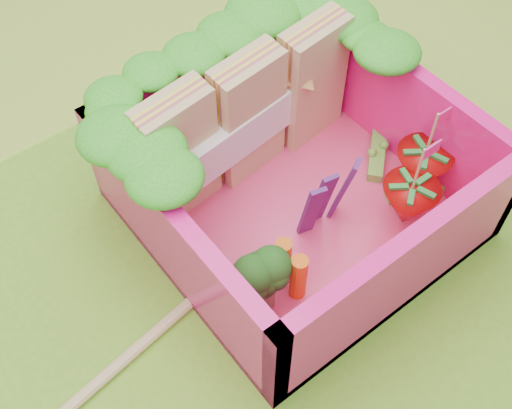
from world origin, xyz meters
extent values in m
plane|color=#95C638|center=(0.00, 0.00, 0.00)|extent=(14.00, 14.00, 0.00)
cube|color=#6BA725|center=(0.00, 0.00, 0.01)|extent=(2.60, 2.60, 0.03)
cube|color=#EC3C71|center=(0.45, 0.18, 0.06)|extent=(1.30, 1.30, 0.05)
cube|color=#FF1582|center=(0.45, 0.80, 0.31)|extent=(1.30, 0.07, 0.55)
cube|color=#FF1582|center=(0.45, -0.43, 0.31)|extent=(1.30, 0.07, 0.55)
cube|color=#FF1582|center=(-0.16, 0.18, 0.31)|extent=(0.07, 1.30, 0.55)
cube|color=#FF1582|center=(1.07, 0.18, 0.31)|extent=(0.07, 1.30, 0.55)
ellipsoid|color=#20961B|center=(-0.05, 0.76, 0.64)|extent=(0.30, 0.30, 0.11)
ellipsoid|color=#20961B|center=(0.15, 0.76, 0.64)|extent=(0.30, 0.30, 0.11)
ellipsoid|color=#20961B|center=(0.35, 0.76, 0.64)|extent=(0.30, 0.30, 0.11)
ellipsoid|color=#20961B|center=(0.55, 0.76, 0.64)|extent=(0.30, 0.30, 0.11)
ellipsoid|color=#20961B|center=(0.75, 0.76, 0.64)|extent=(0.30, 0.30, 0.11)
ellipsoid|color=#20961B|center=(-0.13, 0.28, 0.64)|extent=(0.27, 0.27, 0.10)
ellipsoid|color=#20961B|center=(-0.13, 0.42, 0.64)|extent=(0.27, 0.27, 0.10)
ellipsoid|color=#20961B|center=(-0.13, 0.56, 0.64)|extent=(0.27, 0.27, 0.10)
ellipsoid|color=#20961B|center=(-0.13, 0.70, 0.64)|extent=(0.27, 0.27, 0.10)
ellipsoid|color=#20961B|center=(1.03, 0.28, 0.64)|extent=(0.27, 0.27, 0.10)
ellipsoid|color=#20961B|center=(1.03, 0.42, 0.64)|extent=(0.27, 0.27, 0.10)
ellipsoid|color=#20961B|center=(1.03, 0.56, 0.64)|extent=(0.27, 0.27, 0.10)
cube|color=tan|center=(0.08, 0.53, 0.39)|extent=(0.36, 0.19, 0.61)
cube|color=tan|center=(0.45, 0.53, 0.39)|extent=(0.36, 0.19, 0.61)
cube|color=tan|center=(0.82, 0.53, 0.39)|extent=(0.36, 0.19, 0.61)
cube|color=white|center=(0.45, 0.53, 0.36)|extent=(1.12, 0.30, 0.20)
cylinder|color=#5E8B43|center=(0.02, -0.11, 0.15)|extent=(0.12, 0.12, 0.14)
ellipsoid|color=#155017|center=(0.02, -0.11, 0.28)|extent=(0.31, 0.31, 0.12)
cylinder|color=orange|center=(0.17, -0.16, 0.20)|extent=(0.07, 0.07, 0.25)
cylinder|color=orange|center=(0.17, -0.06, 0.20)|extent=(0.07, 0.07, 0.24)
cube|color=#4A1A5E|center=(0.39, 0.02, 0.27)|extent=(0.07, 0.04, 0.38)
cube|color=#4A1A5E|center=(0.47, 0.04, 0.27)|extent=(0.07, 0.03, 0.38)
cube|color=#4A1A5E|center=(0.58, 0.02, 0.27)|extent=(0.07, 0.05, 0.38)
cone|color=red|center=(0.77, -0.18, 0.20)|extent=(0.25, 0.25, 0.25)
cylinder|color=tan|center=(0.77, -0.18, 0.45)|extent=(0.01, 0.01, 0.24)
cube|color=#FC2A94|center=(0.82, -0.18, 0.53)|extent=(0.10, 0.01, 0.06)
cone|color=red|center=(0.95, -0.08, 0.21)|extent=(0.25, 0.25, 0.25)
cylinder|color=tan|center=(0.95, -0.08, 0.45)|extent=(0.01, 0.01, 0.24)
cube|color=#FC2A94|center=(1.00, -0.08, 0.53)|extent=(0.10, 0.01, 0.06)
cube|color=#6DBD3B|center=(0.95, 0.17, 0.11)|extent=(0.29, 0.26, 0.05)
cube|color=#6DBD3B|center=(0.95, -0.11, 0.11)|extent=(0.32, 0.20, 0.05)
camera|label=1|loc=(-0.75, -1.08, 2.41)|focal=45.00mm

